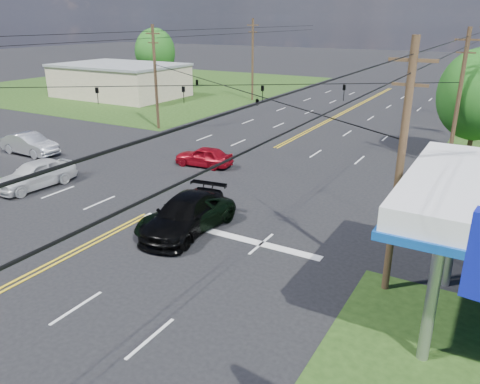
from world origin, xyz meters
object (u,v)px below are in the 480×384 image
Objects in this scene: tree_right_a at (479,95)px; pickup_white at (35,174)px; pole_ne at (459,99)px; suv_black at (185,215)px; pole_nw at (155,76)px; pole_left_far at (253,59)px; retail_nw at (120,81)px; pole_se at (400,170)px; pickup_dkgreen at (186,216)px; tree_far_l at (155,52)px; sedan_silver at (30,144)px.

tree_right_a is 30.67m from pickup_white.
suv_black is at bearing -119.65° from pole_ne.
pole_nw is 19.00m from pole_left_far.
suv_black is (16.00, -17.57, -4.05)m from pole_nw.
retail_nw is 53.09m from pole_se.
pickup_dkgreen is (-11.00, -20.50, -4.10)m from tree_right_a.
tree_right_a is at bearing 71.57° from pole_ne.
pole_nw is 1.87× the size of pickup_white.
pickup_white is at bearing -54.88° from retail_nw.
pickup_white is (21.10, -30.00, -1.13)m from retail_nw.
tree_right_a is 50.16m from tree_far_l.
suv_black is (-10.00, 0.43, -4.05)m from pole_se.
pole_se is 1.00× the size of pole_nw.
retail_nw is at bearing -160.56° from pole_left_far.
pole_ne is 1.87× the size of pickup_white.
pole_nw is at bearing 124.57° from suv_black.
pole_ne is at bearing -67.31° from sedan_silver.
pole_nw reaches higher than sedan_silver.
suv_black is at bearing -49.21° from tree_far_l.
pickup_white is at bearing -176.04° from pickup_dkgreen.
pole_se is 1.16× the size of tree_right_a.
sedan_silver is (-6.90, 4.82, -0.04)m from pickup_white.
tree_right_a is 23.67m from suv_black.
pole_nw is 27.17m from tree_right_a.
suv_black is at bearing -83.63° from pickup_dkgreen.
pole_left_far is at bearing -5.37° from sedan_silver.
pole_se reaches higher than suv_black.
pickup_dkgreen is 19.53m from sedan_silver.
retail_nw is 1.60× the size of pole_left_far.
pole_ne is 1.71× the size of pickup_dkgreen.
pickup_dkgreen is (-10.00, -17.50, -4.14)m from pole_ne.
tree_far_l is at bearing 123.03° from suv_black.
pole_ne is at bearing -36.16° from pole_left_far.
pole_nw reaches higher than retail_nw.
pickup_dkgreen is at bearing -106.04° from sedan_silver.
retail_nw is 21.60m from pole_nw.
tree_right_a is 1.63× the size of sedan_silver.
pickup_dkgreen is 1.09× the size of pickup_white.
pole_se is at bearing -35.79° from retail_nw.
retail_nw is 45.21m from tree_right_a.
tree_right_a is 1.37× the size of suv_black.
sedan_silver is (-2.79, -12.18, -4.09)m from pole_nw.
pole_se is at bearing -101.67° from sedan_silver.
pole_left_far reaches higher than pole_ne.
tree_far_l is 1.46× the size of suv_black.
pole_nw reaches higher than pickup_dkgreen.
retail_nw is 1.68× the size of pole_nw.
pole_se reaches higher than retail_nw.
tree_far_l is at bearing 168.11° from pole_left_far.
pole_se is at bearing -34.70° from pole_nw.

